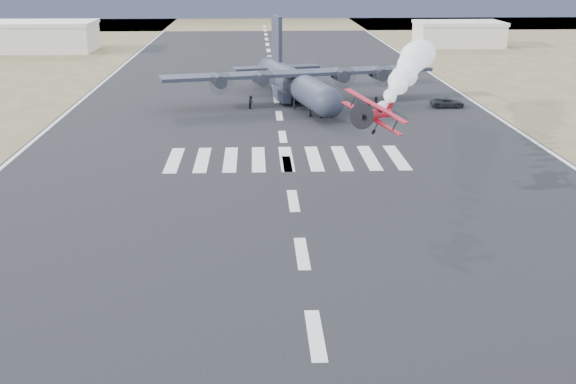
{
  "coord_description": "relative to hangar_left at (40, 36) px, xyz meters",
  "views": [
    {
      "loc": [
        -3.29,
        -24.74,
        20.73
      ],
      "look_at": [
        -0.92,
        26.3,
        4.0
      ],
      "focal_mm": 45.0,
      "sensor_mm": 36.0,
      "label": 1
    }
  ],
  "objects": [
    {
      "name": "crew_c",
      "position": [
        60.54,
        -69.06,
        -2.48
      ],
      "size": [
        1.23,
        1.25,
        1.85
      ],
      "primitive_type": "imported",
      "rotation": [
        0.0,
        0.0,
        0.8
      ],
      "color": "black",
      "rests_on": "ground"
    },
    {
      "name": "transport_aircraft",
      "position": [
        54.87,
        -62.83,
        -0.39
      ],
      "size": [
        40.31,
        32.97,
        11.71
      ],
      "rotation": [
        0.0,
        0.0,
        0.23
      ],
      "color": "#202530",
      "rests_on": "ground"
    },
    {
      "name": "hangar_left",
      "position": [
        0.0,
        0.0,
        0.0
      ],
      "size": [
        24.5,
        14.5,
        6.7
      ],
      "color": "beige",
      "rests_on": "ground"
    },
    {
      "name": "crew_d",
      "position": [
        60.02,
        -71.55,
        -2.53
      ],
      "size": [
        1.01,
        1.15,
        1.75
      ],
      "primitive_type": "imported",
      "rotation": [
        0.0,
        0.0,
        0.98
      ],
      "color": "black",
      "rests_on": "ground"
    },
    {
      "name": "scrub_far",
      "position": [
        52.0,
        85.0,
        -3.41
      ],
      "size": [
        500.0,
        80.0,
        0.0
      ],
      "primitive_type": "cube",
      "color": "brown",
      "rests_on": "ground"
    },
    {
      "name": "crew_f",
      "position": [
        66.05,
        -68.29,
        -2.58
      ],
      "size": [
        0.75,
        1.6,
        1.66
      ],
      "primitive_type": "imported",
      "rotation": [
        0.0,
        0.0,
        1.4
      ],
      "color": "black",
      "rests_on": "ground"
    },
    {
      "name": "crew_a",
      "position": [
        59.57,
        -69.15,
        -2.61
      ],
      "size": [
        0.72,
        0.66,
        1.6
      ],
      "primitive_type": "imported",
      "rotation": [
        0.0,
        0.0,
        2.77
      ],
      "color": "black",
      "rests_on": "ground"
    },
    {
      "name": "crew_e",
      "position": [
        56.11,
        -73.7,
        -2.51
      ],
      "size": [
        1.02,
        0.85,
        1.79
      ],
      "primitive_type": "imported",
      "rotation": [
        0.0,
        0.0,
        0.42
      ],
      "color": "black",
      "rests_on": "ground"
    },
    {
      "name": "aerobatic_biplane",
      "position": [
        59.17,
        -108.39,
        4.23
      ],
      "size": [
        5.91,
        5.92,
        3.72
      ],
      "rotation": [
        0.0,
        0.4,
        -0.31
      ],
      "color": "red"
    },
    {
      "name": "crew_b",
      "position": [
        48.17,
        -68.01,
        -2.49
      ],
      "size": [
        0.91,
        1.05,
        1.84
      ],
      "primitive_type": "imported",
      "rotation": [
        0.0,
        0.0,
        1.08
      ],
      "color": "black",
      "rests_on": "ground"
    },
    {
      "name": "crew_h",
      "position": [
        64.34,
        -71.88,
        -2.5
      ],
      "size": [
        0.93,
        0.64,
        1.81
      ],
      "primitive_type": "imported",
      "rotation": [
        0.0,
        0.0,
        3.03
      ],
      "color": "black",
      "rests_on": "ground"
    },
    {
      "name": "crew_g",
      "position": [
        54.28,
        -69.17,
        -2.57
      ],
      "size": [
        0.59,
        0.68,
        1.67
      ],
      "primitive_type": "imported",
      "rotation": [
        0.0,
        0.0,
        4.55
      ],
      "color": "black",
      "rests_on": "ground"
    },
    {
      "name": "hangar_right",
      "position": [
        98.0,
        5.0,
        -0.4
      ],
      "size": [
        20.5,
        12.5,
        5.9
      ],
      "color": "beige",
      "rests_on": "ground"
    },
    {
      "name": "smoke_trail",
      "position": [
        68.91,
        -78.32,
        4.53
      ],
      "size": [
        13.67,
        37.31,
        3.98
      ],
      "rotation": [
        0.0,
        0.0,
        -0.31
      ],
      "color": "white"
    },
    {
      "name": "runway_markings",
      "position": [
        52.0,
        -85.0,
        -3.4
      ],
      "size": [
        60.0,
        260.0,
        0.01
      ],
      "primitive_type": null,
      "color": "silver",
      "rests_on": "ground"
    },
    {
      "name": "support_vehicle",
      "position": [
        76.4,
        -68.3,
        -2.73
      ],
      "size": [
        4.87,
        2.28,
        1.35
      ],
      "primitive_type": "imported",
      "rotation": [
        0.0,
        0.0,
        1.56
      ],
      "color": "black",
      "rests_on": "ground"
    }
  ]
}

